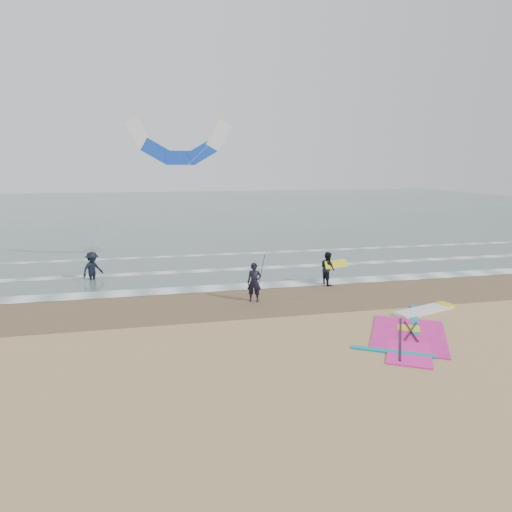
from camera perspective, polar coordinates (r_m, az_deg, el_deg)
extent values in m
plane|color=tan|center=(15.09, 6.27, -11.86)|extent=(120.00, 120.00, 0.00)
cube|color=#47605E|center=(61.56, -8.16, 5.81)|extent=(120.00, 80.00, 0.02)
cube|color=brown|center=(20.52, 0.91, -5.41)|extent=(120.00, 5.00, 0.01)
cube|color=white|center=(22.58, -0.38, -3.76)|extent=(120.00, 1.20, 0.02)
cube|color=white|center=(26.19, -2.11, -1.63)|extent=(120.00, 0.70, 0.02)
cube|color=white|center=(30.53, -3.63, 0.24)|extent=(120.00, 0.50, 0.01)
cube|color=white|center=(20.02, 20.25, -6.39)|extent=(2.89, 1.53, 0.13)
cube|color=yellow|center=(21.00, 22.54, -5.72)|extent=(0.69, 0.80, 0.15)
cube|color=#FD209E|center=(17.21, 18.53, -9.34)|extent=(3.94, 4.35, 0.04)
cube|color=#FD209E|center=(15.64, 18.59, -11.47)|extent=(2.18, 2.42, 0.05)
cube|color=#0C8C99|center=(18.94, 19.21, -7.45)|extent=(2.01, 3.24, 0.06)
cube|color=#0C8C99|center=(15.60, 16.72, -11.40)|extent=(2.36, 1.51, 0.06)
cube|color=yellow|center=(17.82, 18.54, -8.59)|extent=(1.02, 0.98, 0.06)
cylinder|color=black|center=(16.80, 17.59, -9.68)|extent=(2.08, 3.53, 0.07)
cylinder|color=black|center=(17.48, 18.80, -8.84)|extent=(1.39, 1.53, 0.04)
cylinder|color=black|center=(17.48, 18.80, -8.84)|extent=(0.67, 1.94, 0.04)
imported|color=black|center=(19.96, -0.22, -3.32)|extent=(0.73, 0.59, 1.74)
imported|color=black|center=(23.02, 8.94, -1.54)|extent=(0.79, 0.93, 1.67)
imported|color=black|center=(25.02, -19.80, -0.82)|extent=(1.34, 1.34, 1.86)
cylinder|color=black|center=(19.92, 0.62, -2.14)|extent=(0.17, 0.86, 1.82)
cube|color=yellow|center=(23.03, 9.98, -1.00)|extent=(1.30, 0.51, 0.39)
cube|color=white|center=(27.11, -14.40, 14.55)|extent=(1.53, 0.12, 1.85)
cube|color=blue|center=(27.06, -12.24, 12.64)|extent=(1.85, 0.12, 1.53)
cube|color=blue|center=(27.09, -9.42, 12.01)|extent=(1.67, 0.12, 0.80)
cube|color=blue|center=(27.20, -6.65, 12.81)|extent=(1.85, 0.12, 1.53)
cube|color=white|center=(27.36, -4.66, 14.83)|extent=(1.53, 0.12, 1.85)
cylinder|color=beige|center=(25.79, -17.06, 7.55)|extent=(2.63, 2.79, 6.33)
cylinder|color=beige|center=(25.71, -12.03, 7.79)|extent=(7.10, 2.79, 6.33)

